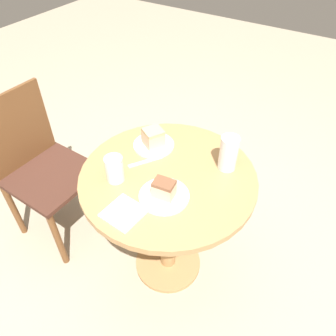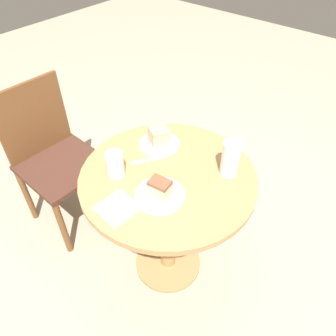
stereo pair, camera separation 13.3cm
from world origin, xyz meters
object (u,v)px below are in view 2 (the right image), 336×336
at_px(plate_far, 160,195).
at_px(cake_slice_far, 160,188).
at_px(cake_slice_near, 159,136).
at_px(glass_lemonade, 115,165).
at_px(glass_water, 230,160).
at_px(chair, 55,157).
at_px(plate_near, 159,144).

height_order(plate_far, cake_slice_far, cake_slice_far).
height_order(plate_far, cake_slice_near, cake_slice_near).
xyz_separation_m(glass_lemonade, glass_water, (0.32, -0.36, 0.02)).
bearing_deg(cake_slice_near, chair, 111.82).
relative_size(plate_near, plate_far, 0.95).
height_order(plate_near, glass_lemonade, glass_lemonade).
xyz_separation_m(plate_near, plate_far, (-0.25, -0.22, 0.00)).
xyz_separation_m(plate_near, glass_water, (0.05, -0.35, 0.07)).
xyz_separation_m(plate_far, cake_slice_far, (0.00, 0.00, 0.04)).
height_order(chair, glass_lemonade, chair).
height_order(plate_near, cake_slice_near, cake_slice_near).
xyz_separation_m(plate_far, cake_slice_near, (0.25, 0.22, 0.05)).
height_order(plate_near, cake_slice_far, cake_slice_far).
bearing_deg(glass_lemonade, plate_near, -1.98).
xyz_separation_m(chair, plate_near, (0.24, -0.59, 0.25)).
height_order(cake_slice_near, glass_lemonade, glass_lemonade).
relative_size(plate_far, glass_lemonade, 1.76).
height_order(cake_slice_near, glass_water, glass_water).
distance_m(cake_slice_near, glass_water, 0.36).
relative_size(cake_slice_near, glass_water, 0.73).
xyz_separation_m(plate_near, glass_lemonade, (-0.27, 0.01, 0.05)).
bearing_deg(chair, plate_near, -66.36).
height_order(plate_far, glass_lemonade, glass_lemonade).
distance_m(plate_far, glass_water, 0.33).
bearing_deg(glass_water, chair, 106.69).
bearing_deg(plate_near, cake_slice_near, -90.00).
xyz_separation_m(chair, glass_water, (0.28, -0.95, 0.32)).
bearing_deg(glass_water, plate_near, 97.50).
bearing_deg(glass_lemonade, chair, 86.65).
distance_m(chair, cake_slice_near, 0.70).
relative_size(cake_slice_far, glass_lemonade, 0.80).
distance_m(chair, glass_lemonade, 0.65).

